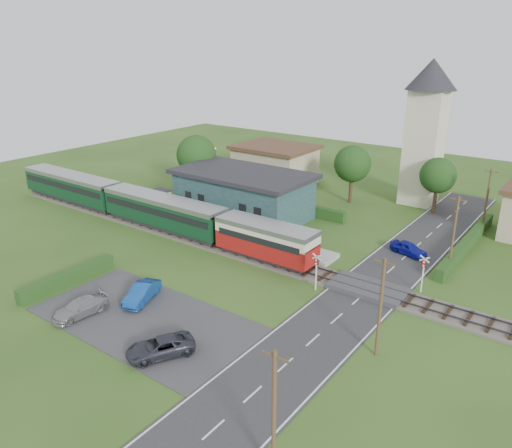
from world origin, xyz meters
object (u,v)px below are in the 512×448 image
Objects in this scene: house_west at (275,164)px; car_park_silver at (80,308)px; crossing_signal_near at (316,267)px; pedestrian_near at (265,230)px; crossing_signal_far at (423,269)px; equipment_hut at (159,201)px; train at (143,206)px; pedestrian_far at (179,212)px; car_park_blue at (142,293)px; station_building at (243,193)px; car_on_road at (408,248)px; church_tower at (427,122)px; car_park_dark at (160,347)px.

car_park_silver is (9.23, -39.50, -2.09)m from house_west.
crossing_signal_near is 1.78× the size of pedestrian_near.
crossing_signal_far reaches higher than car_park_silver.
equipment_hut is 3.35m from train.
car_park_blue is at bearing -162.47° from pedestrian_far.
station_building is 20.08m from car_on_road.
crossing_signal_far is (7.20, 4.80, 0.00)m from crossing_signal_near.
equipment_hut is 15.03m from pedestrian_near.
car_on_road is 2.23× the size of pedestrian_far.
crossing_signal_near is at bearing -87.18° from church_tower.
crossing_signal_near is 0.74× the size of car_park_dark.
pedestrian_far is at bearing 119.68° from car_park_silver.
car_park_blue is at bearing -47.29° from equipment_hut.
church_tower reaches higher than equipment_hut.
car_park_blue is 15.90m from pedestrian_near.
car_park_silver is 8.61m from car_park_dark.
crossing_signal_far reaches higher than pedestrian_far.
church_tower is at bearing 8.53° from house_west.
house_west reaches higher than pedestrian_near.
car_park_blue is 0.96× the size of car_park_silver.
pedestrian_near reaches higher than car_park_dark.
crossing_signal_far is 27.76m from pedestrian_far.
crossing_signal_near is at bearing -12.94° from equipment_hut.
car_park_blue is at bearing -42.46° from train.
train reaches higher than pedestrian_far.
car_park_blue is 0.93× the size of car_park_dark.
equipment_hut is 33.48m from church_tower.
crossing_signal_far is 22.73m from car_park_blue.
crossing_signal_near reaches higher than equipment_hut.
crossing_signal_far is at bearing -69.98° from church_tower.
car_park_silver is 20.79m from pedestrian_far.
house_west is 28.60m from car_on_road.
house_west reaches higher than car_on_road.
crossing_signal_far is 0.74× the size of car_park_dark.
car_park_silver is at bearing -135.72° from crossing_signal_far.
church_tower reaches higher than house_west.
crossing_signal_far reaches higher than equipment_hut.
car_park_dark is (12.84, -25.49, -1.99)m from station_building.
house_west reaches higher than pedestrian_far.
house_west is 5.85× the size of pedestrian_near.
car_park_silver reaches higher than car_park_dark.
crossing_signal_near reaches higher than car_park_blue.
pedestrian_near is 1.13× the size of pedestrian_far.
church_tower is 21.55m from house_west.
car_park_silver is at bearing -135.67° from car_park_blue.
crossing_signal_near is 0.79× the size of car_park_blue.
train is 20.08m from car_park_silver.
car_park_dark is 2.72× the size of pedestrian_far.
car_park_dark is at bearing -92.91° from church_tower.
church_tower is 29.57m from crossing_signal_near.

